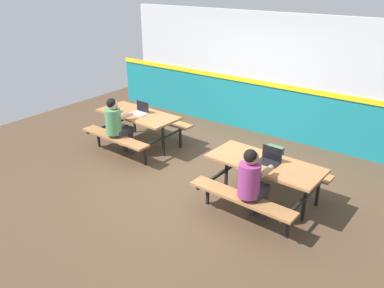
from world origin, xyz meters
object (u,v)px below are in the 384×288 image
object	(u,v)px
backpack_dark	(274,158)
laptop_dark	(269,159)
picnic_table_right	(264,172)
laptop_silver	(140,111)
student_further	(252,181)
student_nearer	(117,123)
picnic_table_left	(138,121)

from	to	relation	value
backpack_dark	laptop_dark	bearing A→B (deg)	-69.60
picnic_table_right	backpack_dark	world-z (taller)	picnic_table_right
picnic_table_right	laptop_silver	distance (m)	3.04
student_further	backpack_dark	distance (m)	1.90
student_nearer	student_further	size ratio (longest dim) A/B	1.00
picnic_table_right	backpack_dark	size ratio (longest dim) A/B	3.94
picnic_table_right	student_further	xyz separation A→B (m)	(0.09, -0.56, 0.13)
picnic_table_left	laptop_dark	xyz separation A→B (m)	(3.08, -0.41, 0.21)
laptop_silver	picnic_table_left	bearing A→B (deg)	-137.31
student_nearer	student_further	world-z (taller)	same
laptop_dark	backpack_dark	world-z (taller)	laptop_dark
picnic_table_right	picnic_table_left	bearing A→B (deg)	171.55
picnic_table_right	laptop_dark	distance (m)	0.22
laptop_dark	picnic_table_left	bearing A→B (deg)	172.33
student_nearer	backpack_dark	xyz separation A→B (m)	(2.66, 1.32, -0.49)
student_nearer	backpack_dark	distance (m)	3.01
picnic_table_left	laptop_silver	distance (m)	0.22
student_nearer	laptop_silver	xyz separation A→B (m)	(0.06, 0.59, 0.08)
picnic_table_right	laptop_dark	world-z (taller)	laptop_dark
picnic_table_left	student_further	size ratio (longest dim) A/B	1.43
backpack_dark	student_further	bearing A→B (deg)	-75.08
picnic_table_left	backpack_dark	xyz separation A→B (m)	(2.64, 0.76, -0.36)
student_further	laptop_silver	distance (m)	3.25
laptop_silver	laptop_dark	size ratio (longest dim) A/B	1.00
picnic_table_left	picnic_table_right	size ratio (longest dim) A/B	1.00
backpack_dark	student_nearer	bearing A→B (deg)	-153.58
student_nearer	picnic_table_right	bearing A→B (deg)	1.99
picnic_table_left	laptop_silver	bearing A→B (deg)	42.69
picnic_table_left	student_nearer	world-z (taller)	student_nearer
picnic_table_left	student_nearer	bearing A→B (deg)	-91.77
student_nearer	laptop_dark	size ratio (longest dim) A/B	3.68
student_further	laptop_silver	xyz separation A→B (m)	(-3.08, 1.05, 0.08)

